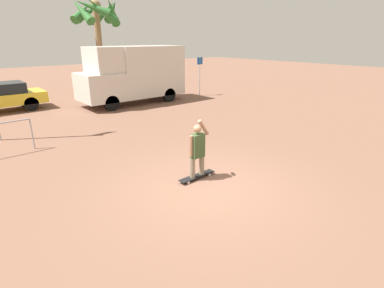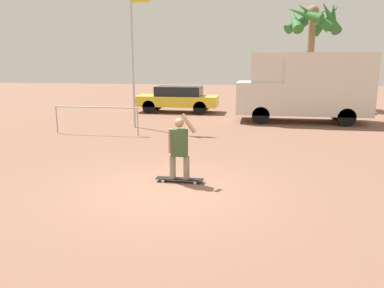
{
  "view_description": "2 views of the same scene",
  "coord_description": "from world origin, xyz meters",
  "px_view_note": "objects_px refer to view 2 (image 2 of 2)",
  "views": [
    {
      "loc": [
        -4.66,
        -4.91,
        3.55
      ],
      "look_at": [
        0.51,
        1.19,
        0.72
      ],
      "focal_mm": 28.0,
      "sensor_mm": 36.0,
      "label": 1
    },
    {
      "loc": [
        1.84,
        -7.59,
        2.71
      ],
      "look_at": [
        0.36,
        0.98,
        0.82
      ],
      "focal_mm": 35.0,
      "sensor_mm": 36.0,
      "label": 2
    }
  ],
  "objects_px": {
    "skateboard": "(180,179)",
    "flagpole": "(134,46)",
    "parked_car_yellow": "(178,98)",
    "palm_tree_near_van": "(313,23)",
    "person_skateboarder": "(179,146)",
    "camper_van": "(305,85)"
  },
  "relations": [
    {
      "from": "skateboard",
      "to": "flagpole",
      "type": "bearing_deg",
      "value": 115.29
    },
    {
      "from": "skateboard",
      "to": "camper_van",
      "type": "distance_m",
      "value": 10.77
    },
    {
      "from": "camper_van",
      "to": "palm_tree_near_van",
      "type": "height_order",
      "value": "palm_tree_near_van"
    },
    {
      "from": "palm_tree_near_van",
      "to": "flagpole",
      "type": "height_order",
      "value": "palm_tree_near_van"
    },
    {
      "from": "parked_car_yellow",
      "to": "palm_tree_near_van",
      "type": "height_order",
      "value": "palm_tree_near_van"
    },
    {
      "from": "palm_tree_near_van",
      "to": "flagpole",
      "type": "distance_m",
      "value": 12.46
    },
    {
      "from": "parked_car_yellow",
      "to": "skateboard",
      "type": "bearing_deg",
      "value": -77.91
    },
    {
      "from": "skateboard",
      "to": "parked_car_yellow",
      "type": "relative_size",
      "value": 0.25
    },
    {
      "from": "parked_car_yellow",
      "to": "flagpole",
      "type": "xyz_separation_m",
      "value": [
        -0.72,
        -5.23,
        2.62
      ]
    },
    {
      "from": "palm_tree_near_van",
      "to": "flagpole",
      "type": "xyz_separation_m",
      "value": [
        -8.27,
        -9.17,
        -1.67
      ]
    },
    {
      "from": "skateboard",
      "to": "parked_car_yellow",
      "type": "height_order",
      "value": "parked_car_yellow"
    },
    {
      "from": "camper_van",
      "to": "flagpole",
      "type": "distance_m",
      "value": 7.96
    },
    {
      "from": "person_skateboarder",
      "to": "camper_van",
      "type": "xyz_separation_m",
      "value": [
        3.9,
        9.91,
        0.84
      ]
    },
    {
      "from": "person_skateboarder",
      "to": "palm_tree_near_van",
      "type": "height_order",
      "value": "palm_tree_near_van"
    },
    {
      "from": "parked_car_yellow",
      "to": "flagpole",
      "type": "relative_size",
      "value": 0.76
    },
    {
      "from": "skateboard",
      "to": "person_skateboarder",
      "type": "xyz_separation_m",
      "value": [
        -0.0,
        -0.0,
        0.79
      ]
    },
    {
      "from": "parked_car_yellow",
      "to": "palm_tree_near_van",
      "type": "relative_size",
      "value": 0.72
    },
    {
      "from": "skateboard",
      "to": "person_skateboarder",
      "type": "distance_m",
      "value": 0.79
    },
    {
      "from": "parked_car_yellow",
      "to": "flagpole",
      "type": "distance_m",
      "value": 5.89
    },
    {
      "from": "skateboard",
      "to": "camper_van",
      "type": "bearing_deg",
      "value": 68.54
    },
    {
      "from": "person_skateboarder",
      "to": "flagpole",
      "type": "bearing_deg",
      "value": 115.29
    },
    {
      "from": "camper_van",
      "to": "flagpole",
      "type": "relative_size",
      "value": 0.99
    }
  ]
}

